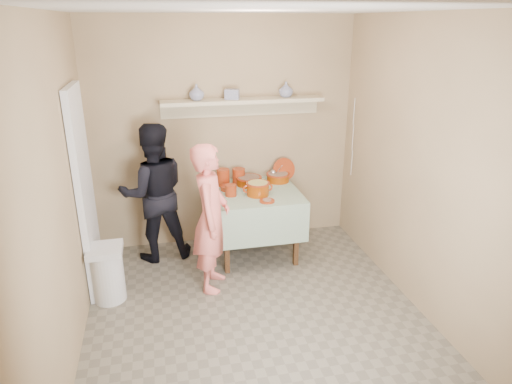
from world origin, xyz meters
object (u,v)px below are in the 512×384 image
object	(u,v)px
serving_table	(254,201)
person_helper	(154,193)
cazuela_rice	(258,188)
trash_bin	(108,273)
person_cook	(211,218)

from	to	relation	value
serving_table	person_helper	bearing A→B (deg)	171.98
cazuela_rice	trash_bin	bearing A→B (deg)	-162.54
person_cook	person_helper	size ratio (longest dim) A/B	0.96
serving_table	trash_bin	size ratio (longest dim) A/B	1.74
person_cook	serving_table	bearing A→B (deg)	-27.34
serving_table	trash_bin	world-z (taller)	serving_table
person_helper	cazuela_rice	size ratio (longest dim) A/B	4.66
cazuela_rice	person_helper	bearing A→B (deg)	165.40
person_cook	cazuela_rice	distance (m)	0.74
serving_table	trash_bin	bearing A→B (deg)	-158.15
trash_bin	serving_table	bearing A→B (deg)	21.85
person_cook	serving_table	world-z (taller)	person_cook
person_helper	serving_table	distance (m)	1.10
serving_table	cazuela_rice	world-z (taller)	cazuela_rice
person_helper	serving_table	world-z (taller)	person_helper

